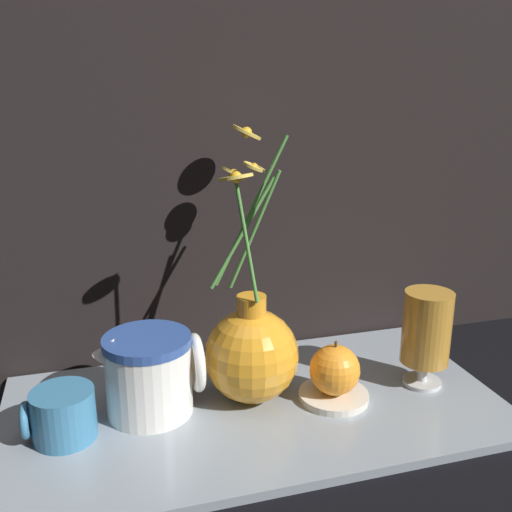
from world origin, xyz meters
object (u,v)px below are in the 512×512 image
at_px(tea_glass, 426,330).
at_px(orange_fruit, 335,370).
at_px(vase_with_flowers, 255,350).
at_px(ceramic_pitcher, 150,370).
at_px(yellow_mug, 62,415).

height_order(tea_glass, orange_fruit, tea_glass).
bearing_deg(vase_with_flowers, ceramic_pitcher, 178.55).
xyz_separation_m(vase_with_flowers, tea_glass, (0.24, -0.03, 0.01)).
distance_m(vase_with_flowers, tea_glass, 0.25).
distance_m(yellow_mug, tea_glass, 0.50).
bearing_deg(ceramic_pitcher, vase_with_flowers, -1.45).
relative_size(tea_glass, orange_fruit, 1.84).
height_order(ceramic_pitcher, tea_glass, tea_glass).
distance_m(vase_with_flowers, yellow_mug, 0.26).
relative_size(yellow_mug, orange_fruit, 1.13).
xyz_separation_m(yellow_mug, ceramic_pitcher, (0.11, 0.03, 0.03)).
height_order(ceramic_pitcher, orange_fruit, ceramic_pitcher).
xyz_separation_m(yellow_mug, orange_fruit, (0.36, -0.01, 0.01)).
relative_size(yellow_mug, ceramic_pitcher, 0.63).
relative_size(yellow_mug, tea_glass, 0.61).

